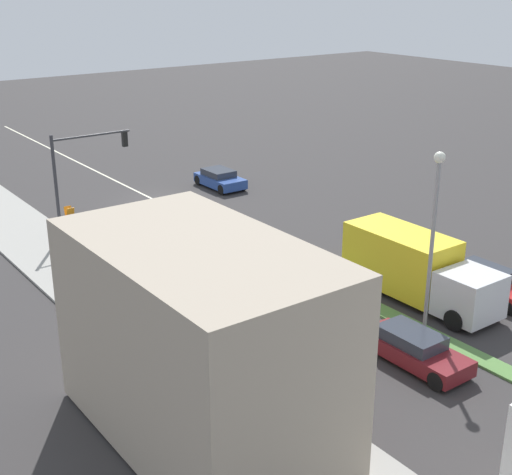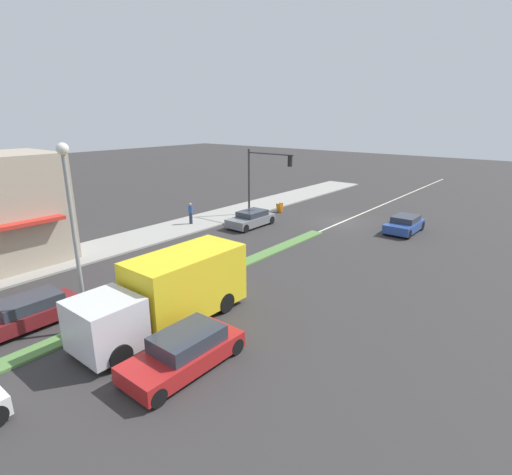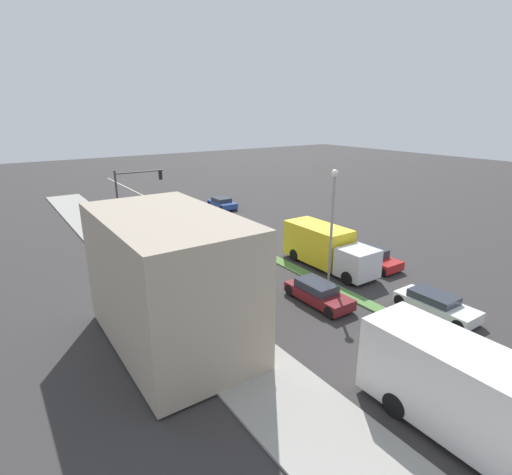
{
  "view_description": "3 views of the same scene",
  "coord_description": "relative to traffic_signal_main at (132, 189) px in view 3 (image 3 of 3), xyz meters",
  "views": [
    {
      "loc": [
        20.67,
        38.92,
        13.54
      ],
      "look_at": [
        1.98,
        13.45,
        1.92
      ],
      "focal_mm": 50.0,
      "sensor_mm": 36.0,
      "label": 1
    },
    {
      "loc": [
        -14.4,
        29.16,
        8.37
      ],
      "look_at": [
        -0.99,
        12.52,
        1.84
      ],
      "focal_mm": 28.0,
      "sensor_mm": 36.0,
      "label": 2
    },
    {
      "loc": [
        17.17,
        39.06,
        10.77
      ],
      "look_at": [
        0.33,
        14.48,
        1.28
      ],
      "focal_mm": 28.0,
      "sensor_mm": 36.0,
      "label": 3
    }
  ],
  "objects": [
    {
      "name": "sedan_maroon",
      "position": [
        -3.92,
        20.73,
        -3.28
      ],
      "size": [
        1.72,
        4.32,
        1.26
      ],
      "color": "maroon",
      "rests_on": "ground"
    },
    {
      "name": "traffic_signal_main",
      "position": [
        0.0,
        0.0,
        0.0
      ],
      "size": [
        4.59,
        0.34,
        5.6
      ],
      "color": "#333338",
      "rests_on": "sidewalk_right"
    },
    {
      "name": "warning_aframe_sign",
      "position": [
        -0.11,
        -2.45,
        -3.47
      ],
      "size": [
        0.45,
        0.53,
        0.84
      ],
      "color": "orange",
      "rests_on": "ground"
    },
    {
      "name": "hatchback_red",
      "position": [
        -11.12,
        18.51,
        -3.27
      ],
      "size": [
        1.88,
        4.34,
        1.32
      ],
      "color": "#AD1E1E",
      "rests_on": "ground"
    },
    {
      "name": "median_strip",
      "position": [
        -6.12,
        24.12,
        -3.85
      ],
      "size": [
        0.9,
        46.0,
        0.1
      ],
      "primitive_type": "cube",
      "color": "#568442",
      "rests_on": "ground"
    },
    {
      "name": "lane_marking_center",
      "position": [
        -6.12,
        -2.88,
        -3.9
      ],
      "size": [
        0.16,
        60.0,
        0.01
      ],
      "primitive_type": "cube",
      "color": "beige",
      "rests_on": "ground"
    },
    {
      "name": "suv_grey",
      "position": [
        -1.12,
        2.83,
        -3.3
      ],
      "size": [
        1.86,
        4.07,
        1.23
      ],
      "color": "slate",
      "rests_on": "ground"
    },
    {
      "name": "coupe_blue",
      "position": [
        -11.12,
        -3.08,
        -3.29
      ],
      "size": [
        1.91,
        3.81,
        1.23
      ],
      "color": "#284793",
      "rests_on": "ground"
    },
    {
      "name": "ground_plane",
      "position": [
        -6.12,
        15.12,
        -3.9
      ],
      "size": [
        160.0,
        160.0,
        0.0
      ],
      "primitive_type": "plane",
      "color": "#333030"
    },
    {
      "name": "delivery_truck",
      "position": [
        -8.32,
        16.79,
        -2.43
      ],
      "size": [
        2.44,
        7.5,
        2.87
      ],
      "color": "silver",
      "rests_on": "ground"
    },
    {
      "name": "building_corner_store",
      "position": [
        4.71,
        19.82,
        -0.65
      ],
      "size": [
        5.97,
        9.39,
        6.27
      ],
      "color": "tan",
      "rests_on": "sidewalk_right"
    },
    {
      "name": "pedestrian",
      "position": [
        2.84,
        5.56,
        -2.89
      ],
      "size": [
        0.34,
        0.34,
        1.7
      ],
      "color": "#282D42",
      "rests_on": "sidewalk_right"
    },
    {
      "name": "sidewalk_right",
      "position": [
        2.88,
        15.62,
        -3.84
      ],
      "size": [
        4.0,
        73.0,
        0.12
      ],
      "primitive_type": "cube",
      "color": "#9E9B93",
      "rests_on": "ground"
    },
    {
      "name": "street_lamp",
      "position": [
        -6.12,
        19.35,
        0.88
      ],
      "size": [
        0.44,
        0.44,
        7.37
      ],
      "color": "gray",
      "rests_on": "median_strip"
    },
    {
      "name": "van_white",
      "position": [
        -8.32,
        25.43,
        -3.3
      ],
      "size": [
        1.79,
        4.4,
        1.2
      ],
      "color": "silver",
      "rests_on": "ground"
    }
  ]
}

